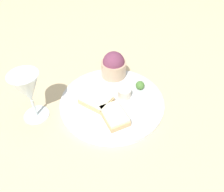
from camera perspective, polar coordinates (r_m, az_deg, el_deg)
ground_plane at (r=0.74m, az=-0.00°, el=-1.90°), size 4.00×4.00×0.00m
dinner_plate at (r=0.73m, az=-0.00°, el=-1.52°), size 0.35×0.35×0.01m
salad_bowl at (r=0.80m, az=0.43°, el=7.97°), size 0.09×0.09×0.10m
sauce_ramekin at (r=0.73m, az=3.25°, el=0.89°), size 0.05×0.05×0.03m
cheese_toast_near at (r=0.71m, az=-4.14°, el=-1.05°), size 0.10×0.08×0.03m
cheese_toast_far at (r=0.66m, az=0.58°, el=-5.15°), size 0.12×0.10×0.03m
wine_glass at (r=0.67m, az=-21.15°, el=1.58°), size 0.09×0.09×0.16m
garnish at (r=0.77m, az=7.34°, el=2.79°), size 0.03×0.03×0.03m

